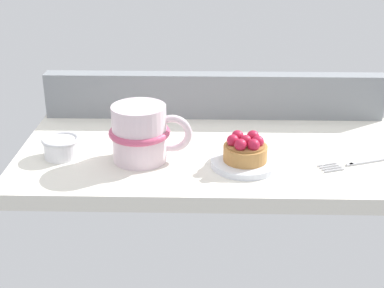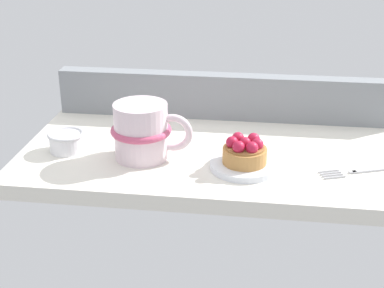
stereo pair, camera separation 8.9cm
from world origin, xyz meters
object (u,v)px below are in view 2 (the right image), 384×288
at_px(dessert_fork, 365,170).
at_px(raspberry_tart, 245,151).
at_px(coffee_mug, 143,131).
at_px(dessert_plate, 244,165).
at_px(sugar_bowl, 66,141).

bearing_deg(dessert_fork, raspberry_tart, -176.33).
relative_size(raspberry_tart, coffee_mug, 0.52).
height_order(dessert_plate, sugar_bowl, sugar_bowl).
bearing_deg(dessert_fork, coffee_mug, 178.90).
relative_size(dessert_fork, sugar_bowl, 2.41).
bearing_deg(sugar_bowl, dessert_fork, -1.77).
bearing_deg(dessert_plate, coffee_mug, 173.51).
xyz_separation_m(dessert_plate, dessert_fork, (0.19, 0.01, -0.00)).
height_order(raspberry_tart, coffee_mug, coffee_mug).
relative_size(raspberry_tart, dessert_fork, 0.47).
xyz_separation_m(dessert_fork, sugar_bowl, (-0.49, 0.02, 0.02)).
relative_size(dessert_plate, coffee_mug, 0.81).
bearing_deg(raspberry_tart, dessert_fork, 3.67).
distance_m(dessert_plate, sugar_bowl, 0.30).
bearing_deg(dessert_plate, dessert_fork, 3.67).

